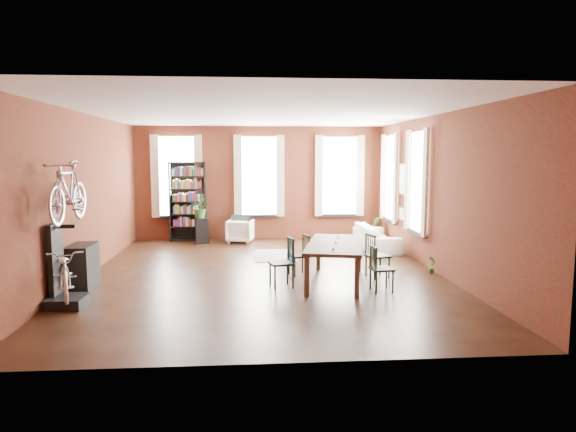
{
  "coord_description": "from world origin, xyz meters",
  "views": [
    {
      "loc": [
        -0.32,
        -10.13,
        2.37
      ],
      "look_at": [
        0.52,
        0.6,
        1.1
      ],
      "focal_mm": 32.0,
      "sensor_mm": 36.0,
      "label": 1
    }
  ],
  "objects": [
    {
      "name": "bookshelf",
      "position": [
        -2.0,
        4.3,
        1.1
      ],
      "size": [
        1.0,
        0.32,
        2.2
      ],
      "primitive_type": "cube",
      "color": "black",
      "rests_on": "ground"
    },
    {
      "name": "room",
      "position": [
        0.25,
        0.62,
        2.14
      ],
      "size": [
        9.0,
        9.04,
        3.22
      ],
      "color": "black",
      "rests_on": "ground"
    },
    {
      "name": "dining_chair_d",
      "position": [
        2.19,
        -0.46,
        0.43
      ],
      "size": [
        0.5,
        0.5,
        0.86
      ],
      "primitive_type": "cube",
      "rotation": [
        0.0,
        0.0,
        1.88
      ],
      "color": "#173433",
      "rests_on": "ground"
    },
    {
      "name": "plant_by_sofa",
      "position": [
        3.18,
        3.84,
        0.15
      ],
      "size": [
        0.46,
        0.72,
        0.3
      ],
      "primitive_type": "imported",
      "rotation": [
        0.0,
        0.0,
        0.13
      ],
      "color": "#305723",
      "rests_on": "ground"
    },
    {
      "name": "bicycle_hung",
      "position": [
        -3.15,
        -1.8,
        2.13
      ],
      "size": [
        0.47,
        1.0,
        1.66
      ],
      "primitive_type": "imported",
      "color": "#A5A8AD",
      "rests_on": "bike_wall_rack"
    },
    {
      "name": "dining_chair_a",
      "position": [
        0.27,
        -1.06,
        0.45
      ],
      "size": [
        0.49,
        0.49,
        0.89
      ],
      "primitive_type": "cube",
      "rotation": [
        0.0,
        0.0,
        -1.35
      ],
      "color": "#193937",
      "rests_on": "ground"
    },
    {
      "name": "plant_stand",
      "position": [
        -1.58,
        3.79,
        0.34
      ],
      "size": [
        0.4,
        0.4,
        0.69
      ],
      "primitive_type": "cube",
      "rotation": [
        0.0,
        0.0,
        0.17
      ],
      "color": "black",
      "rests_on": "ground"
    },
    {
      "name": "bike_trainer",
      "position": [
        -3.18,
        -2.02,
        0.08
      ],
      "size": [
        0.58,
        0.58,
        0.16
      ],
      "primitive_type": "cube",
      "rotation": [
        0.0,
        0.0,
        -0.05
      ],
      "color": "black",
      "rests_on": "ground"
    },
    {
      "name": "striped_rug",
      "position": [
        0.3,
        1.88,
        0.01
      ],
      "size": [
        0.98,
        1.56,
        0.01
      ],
      "primitive_type": "cube",
      "rotation": [
        0.0,
        0.0,
        0.01
      ],
      "color": "black",
      "rests_on": "ground"
    },
    {
      "name": "white_armchair",
      "position": [
        -0.54,
        3.86,
        0.35
      ],
      "size": [
        0.78,
        0.75,
        0.69
      ],
      "primitive_type": "imported",
      "rotation": [
        0.0,
        0.0,
        2.95
      ],
      "color": "white",
      "rests_on": "ground"
    },
    {
      "name": "bike_wall_rack",
      "position": [
        -3.4,
        -1.8,
        0.65
      ],
      "size": [
        0.16,
        0.6,
        1.3
      ],
      "primitive_type": "cube",
      "color": "black",
      "rests_on": "ground"
    },
    {
      "name": "plant_small",
      "position": [
        3.37,
        -0.22,
        0.07
      ],
      "size": [
        0.41,
        0.4,
        0.13
      ],
      "primitive_type": "imported",
      "rotation": [
        0.0,
        0.0,
        0.8
      ],
      "color": "#2D6227",
      "rests_on": "ground"
    },
    {
      "name": "console_table",
      "position": [
        -3.28,
        -0.9,
        0.4
      ],
      "size": [
        0.4,
        0.8,
        0.8
      ],
      "primitive_type": "cube",
      "color": "black",
      "rests_on": "ground"
    },
    {
      "name": "bicycle_floor",
      "position": [
        -3.19,
        -1.98,
        0.9
      ],
      "size": [
        0.75,
        0.91,
        1.48
      ],
      "primitive_type": "imported",
      "rotation": [
        0.0,
        0.0,
        0.35
      ],
      "color": "beige",
      "rests_on": "bike_trainer"
    },
    {
      "name": "dining_table",
      "position": [
        1.3,
        -0.81,
        0.38
      ],
      "size": [
        1.48,
        2.37,
        0.75
      ],
      "primitive_type": "cube",
      "rotation": [
        0.0,
        0.0,
        -0.23
      ],
      "color": "#4C3F2E",
      "rests_on": "ground"
    },
    {
      "name": "plant_on_stand",
      "position": [
        -1.6,
        3.8,
        0.91
      ],
      "size": [
        0.58,
        0.63,
        0.45
      ],
      "primitive_type": "imported",
      "rotation": [
        0.0,
        0.0,
        -0.11
      ],
      "color": "#2A5D25",
      "rests_on": "plant_stand"
    },
    {
      "name": "cream_sofa",
      "position": [
        2.95,
        2.6,
        0.41
      ],
      "size": [
        0.61,
        2.08,
        0.81
      ],
      "primitive_type": "imported",
      "rotation": [
        0.0,
        0.0,
        1.57
      ],
      "color": "beige",
      "rests_on": "ground"
    },
    {
      "name": "dining_chair_c",
      "position": [
        2.0,
        -1.48,
        0.4
      ],
      "size": [
        0.41,
        0.41,
        0.81
      ],
      "primitive_type": "cube",
      "rotation": [
        0.0,
        0.0,
        1.68
      ],
      "color": "black",
      "rests_on": "ground"
    },
    {
      "name": "dining_chair_b",
      "position": [
        0.68,
        -0.16,
        0.4
      ],
      "size": [
        0.47,
        0.47,
        0.8
      ],
      "primitive_type": "cube",
      "rotation": [
        0.0,
        0.0,
        -1.25
      ],
      "color": "black",
      "rests_on": "ground"
    }
  ]
}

